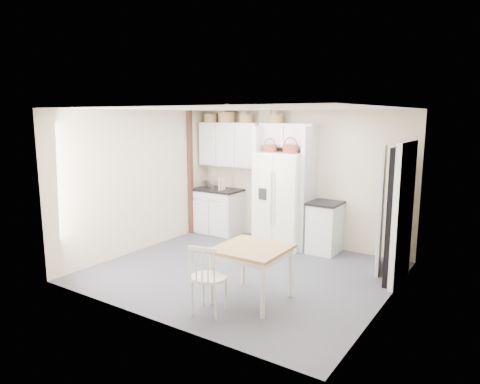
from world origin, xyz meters
The scene contains 28 objects.
floor centered at (0.00, 0.00, 0.00)m, with size 4.50×4.50×0.00m, color #43434F.
ceiling centered at (0.00, 0.00, 2.60)m, with size 4.50×4.50×0.00m, color white.
wall_back centered at (0.00, 2.00, 1.30)m, with size 4.50×4.50×0.00m, color beige.
wall_left centered at (-2.25, 0.00, 1.30)m, with size 4.00×4.00×0.00m, color beige.
wall_right centered at (2.25, 0.00, 1.30)m, with size 4.00×4.00×0.00m, color beige.
refrigerator centered at (-0.15, 1.64, 0.91)m, with size 0.94×0.75×1.81m, color white.
base_cab_left centered at (-1.75, 1.70, 0.46)m, with size 0.99×0.62×0.92m, color silver.
base_cab_right centered at (0.70, 1.70, 0.45)m, with size 0.51×0.62×0.90m, color silver.
dining_table centered at (0.70, -0.83, 0.38)m, with size 0.91×0.91×0.75m, color brown.
windsor_chair centered at (0.45, -1.46, 0.48)m, with size 0.47×0.42×0.95m, color silver.
counter_left centered at (-1.75, 1.70, 0.94)m, with size 1.03×0.67×0.04m, color black.
counter_right centered at (0.70, 1.70, 0.92)m, with size 0.55×0.66×0.04m, color black.
toaster centered at (-1.97, 1.64, 1.04)m, with size 0.24×0.14×0.17m, color silver.
cookbook_red centered at (-1.59, 1.62, 1.08)m, with size 0.04×0.16×0.24m, color #A12B0C.
cookbook_cream centered at (-1.58, 1.62, 1.08)m, with size 0.04×0.17×0.25m, color silver.
basket_upper_a centered at (-2.01, 1.83, 2.44)m, with size 0.30×0.30×0.17m, color brown.
basket_upper_b centered at (-1.58, 1.83, 2.46)m, with size 0.37×0.37×0.22m, color brown.
basket_upper_c centered at (-1.11, 1.83, 2.44)m, with size 0.29×0.29×0.17m, color brown.
basket_bridge_a centered at (-0.42, 1.83, 2.43)m, with size 0.30×0.30×0.17m, color brown.
basket_fridge_a centered at (-0.39, 1.54, 1.88)m, with size 0.26×0.26×0.14m, color maroon.
basket_fridge_b centered at (0.04, 1.54, 1.89)m, with size 0.29×0.29×0.16m, color maroon.
upper_cabinet centered at (-1.50, 1.83, 1.90)m, with size 1.40×0.34×0.90m, color silver.
bridge_cabinet centered at (-0.15, 1.83, 2.12)m, with size 1.12×0.34×0.45m, color silver.
fridge_panel_left centered at (-0.66, 1.70, 1.15)m, with size 0.08×0.60×2.30m, color silver.
fridge_panel_right centered at (0.36, 1.70, 1.15)m, with size 0.08×0.60×2.30m, color silver.
trim_post centered at (-2.20, 1.35, 1.30)m, with size 0.09×0.09×2.60m, color black.
doorway_void centered at (2.16, 1.00, 1.02)m, with size 0.18×0.85×2.05m, color black.
door_slab centered at (1.80, 1.33, 1.02)m, with size 0.80×0.04×2.05m, color white.
Camera 1 is at (3.61, -5.52, 2.49)m, focal length 32.00 mm.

